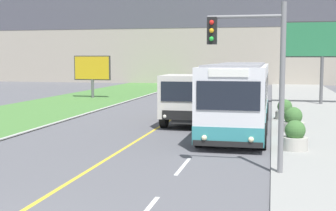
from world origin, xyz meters
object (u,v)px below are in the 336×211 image
Objects in this scene: city_bus at (239,96)px; dump_truck at (191,100)px; traffic_light_mast at (258,65)px; planter_round_near at (295,137)px; billboard_large at (323,42)px; planter_round_third at (285,110)px; planter_round_second at (293,121)px; billboard_small at (92,69)px.

city_bus is 1.77× the size of dump_truck.
traffic_light_mast is at bearing -69.15° from dump_truck.
city_bus is 10.81× the size of planter_round_near.
billboard_large is 5.50× the size of planter_round_near.
dump_truck reaches higher than planter_round_third.
billboard_large is at bearing 73.21° from planter_round_third.
traffic_light_mast is at bearing -95.26° from planter_round_third.
planter_round_second is (5.03, -1.49, -0.75)m from dump_truck.
billboard_large is 5.33× the size of planter_round_second.
city_bus is at bearing 97.26° from traffic_light_mast.
traffic_light_mast is 4.44× the size of planter_round_second.
dump_truck is 5.30m from planter_round_second.
planter_round_second is 1.04× the size of planter_round_third.
dump_truck is 6.10× the size of planter_round_near.
planter_round_third is (1.15, 12.44, -2.69)m from traffic_light_mast.
dump_truck is 5.92× the size of planter_round_second.
city_bus is 5.61m from planter_round_near.
dump_truck is at bearing 129.78° from planter_round_near.
planter_round_second is at bearing -12.44° from city_bus.
traffic_light_mast is (3.62, -9.51, 1.93)m from dump_truck.
dump_truck is 18.11m from billboard_small.
dump_truck reaches higher than planter_round_second.
billboard_large is at bearing 69.05° from city_bus.
traffic_light_mast is 27.98m from billboard_small.
billboard_large is 10.56m from planter_round_third.
traffic_light_mast is 1.40× the size of billboard_small.
billboard_small is at bearing 127.60° from dump_truck.
planter_round_second is at bearing 88.56° from planter_round_near.
billboard_large is at bearing -6.30° from billboard_small.
city_bus is 3.30× the size of billboard_small.
billboard_large reaches higher than planter_round_third.
planter_round_second is at bearing -86.63° from planter_round_third.
dump_truck is 6.15× the size of planter_round_third.
billboard_small reaches higher than planter_round_second.
city_bus is 4.59m from planter_round_third.
billboard_small is at bearing 131.62° from city_bus.
billboard_small is at bearing 173.70° from billboard_large.
city_bus reaches higher than planter_round_second.
traffic_light_mast is 4.60× the size of planter_round_third.
dump_truck is at bearing 163.53° from planter_round_second.
planter_round_third is at bearing 31.60° from dump_truck.
city_bus is 10.89× the size of planter_round_third.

